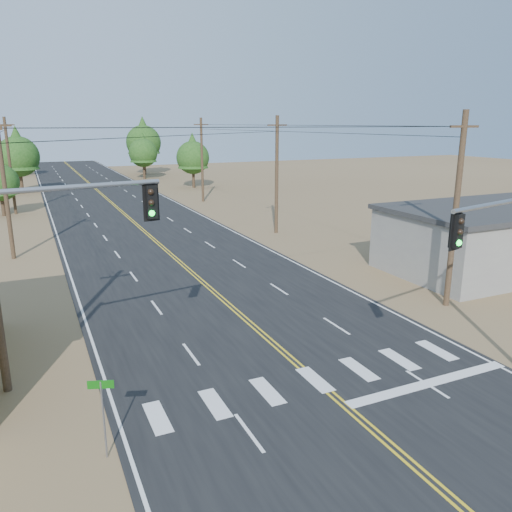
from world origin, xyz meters
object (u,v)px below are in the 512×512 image
building_right (500,238)px  street_sign (103,407)px  signal_mast_right (511,257)px  signal_mast_left (30,264)px

building_right → street_sign: size_ratio=6.10×
building_right → signal_mast_right: bearing=-139.9°
signal_mast_right → street_sign: size_ratio=2.84×
street_sign → signal_mast_left: bearing=133.9°
building_right → signal_mast_left: 29.07m
building_right → street_sign: building_right is taller
street_sign → signal_mast_right: bearing=14.7°
building_right → signal_mast_right: (-12.63, -10.64, 2.73)m
signal_mast_left → street_sign: signal_mast_left is taller
building_right → street_sign: bearing=-160.8°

